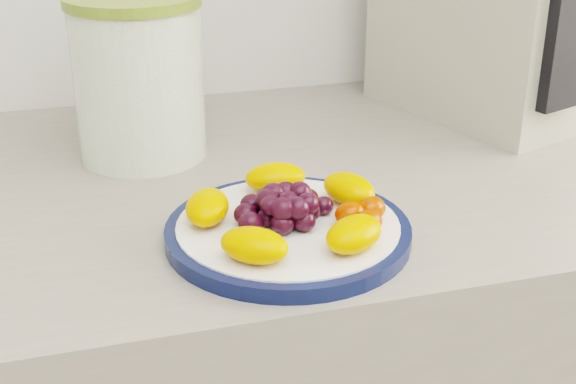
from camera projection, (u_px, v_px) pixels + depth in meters
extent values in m
cylinder|color=#0B163E|center=(288.00, 232.00, 0.76)|extent=(0.23, 0.23, 0.01)
cylinder|color=white|center=(288.00, 232.00, 0.76)|extent=(0.21, 0.21, 0.02)
cylinder|color=#396414|center=(139.00, 83.00, 0.93)|extent=(0.19, 0.19, 0.18)
cylinder|color=olive|center=(132.00, 0.00, 0.89)|extent=(0.20, 0.20, 0.01)
ellipsoid|color=orange|center=(349.00, 189.00, 0.80)|extent=(0.06, 0.07, 0.03)
ellipsoid|color=orange|center=(275.00, 178.00, 0.82)|extent=(0.07, 0.05, 0.03)
ellipsoid|color=orange|center=(207.00, 207.00, 0.76)|extent=(0.06, 0.07, 0.03)
ellipsoid|color=orange|center=(254.00, 245.00, 0.69)|extent=(0.07, 0.07, 0.03)
ellipsoid|color=orange|center=(354.00, 234.00, 0.71)|extent=(0.07, 0.07, 0.03)
ellipsoid|color=black|center=(288.00, 215.00, 0.76)|extent=(0.02, 0.02, 0.02)
ellipsoid|color=black|center=(309.00, 211.00, 0.76)|extent=(0.02, 0.02, 0.02)
ellipsoid|color=black|center=(293.00, 204.00, 0.77)|extent=(0.02, 0.02, 0.02)
ellipsoid|color=black|center=(273.00, 208.00, 0.77)|extent=(0.02, 0.02, 0.02)
ellipsoid|color=black|center=(267.00, 218.00, 0.75)|extent=(0.02, 0.02, 0.02)
ellipsoid|color=black|center=(283.00, 223.00, 0.74)|extent=(0.02, 0.02, 0.02)
ellipsoid|color=black|center=(304.00, 221.00, 0.74)|extent=(0.02, 0.02, 0.02)
ellipsoid|color=black|center=(324.00, 206.00, 0.77)|extent=(0.02, 0.02, 0.02)
ellipsoid|color=black|center=(308.00, 198.00, 0.79)|extent=(0.02, 0.02, 0.02)
ellipsoid|color=black|center=(287.00, 196.00, 0.79)|extent=(0.02, 0.02, 0.02)
ellipsoid|color=black|center=(267.00, 198.00, 0.79)|extent=(0.02, 0.02, 0.02)
ellipsoid|color=black|center=(252.00, 205.00, 0.77)|extent=(0.02, 0.02, 0.02)
ellipsoid|color=black|center=(245.00, 214.00, 0.75)|extent=(0.02, 0.02, 0.02)
ellipsoid|color=black|center=(251.00, 223.00, 0.74)|extent=(0.02, 0.02, 0.02)
ellipsoid|color=black|center=(288.00, 200.00, 0.75)|extent=(0.02, 0.02, 0.02)
ellipsoid|color=black|center=(299.00, 193.00, 0.76)|extent=(0.02, 0.02, 0.02)
ellipsoid|color=black|center=(286.00, 192.00, 0.77)|extent=(0.02, 0.02, 0.02)
ellipsoid|color=black|center=(273.00, 194.00, 0.76)|extent=(0.02, 0.02, 0.02)
ellipsoid|color=black|center=(267.00, 199.00, 0.75)|extent=(0.02, 0.02, 0.02)
ellipsoid|color=black|center=(271.00, 206.00, 0.74)|extent=(0.02, 0.02, 0.02)
ellipsoid|color=black|center=(283.00, 209.00, 0.73)|extent=(0.02, 0.02, 0.02)
ellipsoid|color=black|center=(297.00, 208.00, 0.73)|extent=(0.02, 0.02, 0.02)
ellipsoid|color=black|center=(307.00, 204.00, 0.74)|extent=(0.02, 0.02, 0.02)
ellipsoid|color=red|center=(350.00, 214.00, 0.75)|extent=(0.03, 0.02, 0.02)
ellipsoid|color=red|center=(371.00, 209.00, 0.76)|extent=(0.04, 0.04, 0.02)
ellipsoid|color=red|center=(369.00, 222.00, 0.74)|extent=(0.04, 0.04, 0.02)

